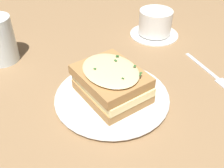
{
  "coord_description": "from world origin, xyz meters",
  "views": [
    {
      "loc": [
        -0.24,
        -0.33,
        0.35
      ],
      "look_at": [
        -0.01,
        -0.01,
        0.04
      ],
      "focal_mm": 42.0,
      "sensor_mm": 36.0,
      "label": 1
    }
  ],
  "objects_px": {
    "dinner_plate": "(112,97)",
    "fork": "(219,79)",
    "teacup_with_saucer": "(155,24)",
    "sandwich": "(111,82)"
  },
  "relations": [
    {
      "from": "dinner_plate",
      "to": "fork",
      "type": "relative_size",
      "value": 1.21
    },
    {
      "from": "dinner_plate",
      "to": "sandwich",
      "type": "distance_m",
      "value": 0.04
    },
    {
      "from": "dinner_plate",
      "to": "fork",
      "type": "bearing_deg",
      "value": -19.95
    },
    {
      "from": "teacup_with_saucer",
      "to": "fork",
      "type": "distance_m",
      "value": 0.24
    },
    {
      "from": "dinner_plate",
      "to": "teacup_with_saucer",
      "type": "height_order",
      "value": "teacup_with_saucer"
    },
    {
      "from": "fork",
      "to": "sandwich",
      "type": "bearing_deg",
      "value": -7.41
    },
    {
      "from": "dinner_plate",
      "to": "sandwich",
      "type": "xyz_separation_m",
      "value": [
        -0.0,
        0.0,
        0.04
      ]
    },
    {
      "from": "sandwich",
      "to": "fork",
      "type": "distance_m",
      "value": 0.25
    },
    {
      "from": "dinner_plate",
      "to": "fork",
      "type": "xyz_separation_m",
      "value": [
        0.23,
        -0.08,
        -0.01
      ]
    },
    {
      "from": "fork",
      "to": "dinner_plate",
      "type": "bearing_deg",
      "value": -7.33
    }
  ]
}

